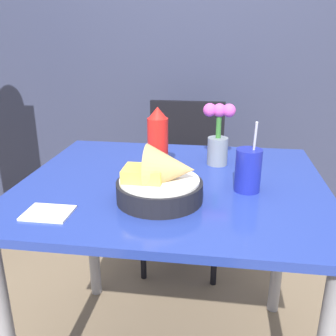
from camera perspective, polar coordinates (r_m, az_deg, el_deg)
The scene contains 8 objects.
wall_window at distance 2.37m, azimuth 5.08°, elevation 22.11°, with size 7.00×0.06×2.60m.
dining_table at distance 1.25m, azimuth 0.71°, elevation -6.92°, with size 0.97×0.83×0.76m.
chair_far_window at distance 2.01m, azimuth 2.58°, elevation -0.06°, with size 0.40×0.40×0.87m.
food_basket at distance 1.04m, azimuth -0.86°, elevation -2.04°, with size 0.24×0.24×0.16m.
ketchup_bottle at distance 1.24m, azimuth -1.56°, elevation 4.03°, with size 0.07×0.07×0.23m.
drink_cup at distance 1.14m, azimuth 12.09°, elevation -0.52°, with size 0.08×0.08×0.22m.
flower_vase at distance 1.34m, azimuth 7.65°, elevation 4.86°, with size 0.11×0.07×0.22m.
napkin at distance 1.04m, azimuth -17.80°, elevation -6.53°, with size 0.12×0.10×0.01m.
Camera 1 is at (0.14, -1.11, 1.21)m, focal length 40.00 mm.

